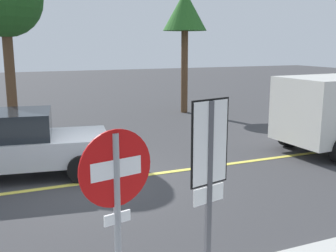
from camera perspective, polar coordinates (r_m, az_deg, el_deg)
name	(u,v)px	position (r m, az deg, el deg)	size (l,w,h in m)	color
ground_plane	(97,182)	(9.42, -10.08, -7.85)	(80.00, 80.00, 0.00)	#38383A
lane_marking_centre	(212,166)	(10.45, 6.23, -5.74)	(28.00, 0.16, 0.01)	#E0D14C
stop_sign	(117,205)	(3.93, -7.30, -11.06)	(0.75, 0.18, 2.34)	gray
speed_limit_sign	(209,165)	(4.57, 5.92, -5.57)	(0.53, 0.14, 2.52)	#4C4C51
car_silver_crossing	(13,143)	(10.19, -21.21, -2.34)	(4.55, 2.56, 1.56)	#B7BABF
tree_left_verge	(4,1)	(14.32, -22.34, 16.21)	(2.44, 2.44, 5.76)	#513823
tree_centre_verge	(185,14)	(18.40, 2.43, 15.73)	(1.96, 1.96, 5.44)	#513823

